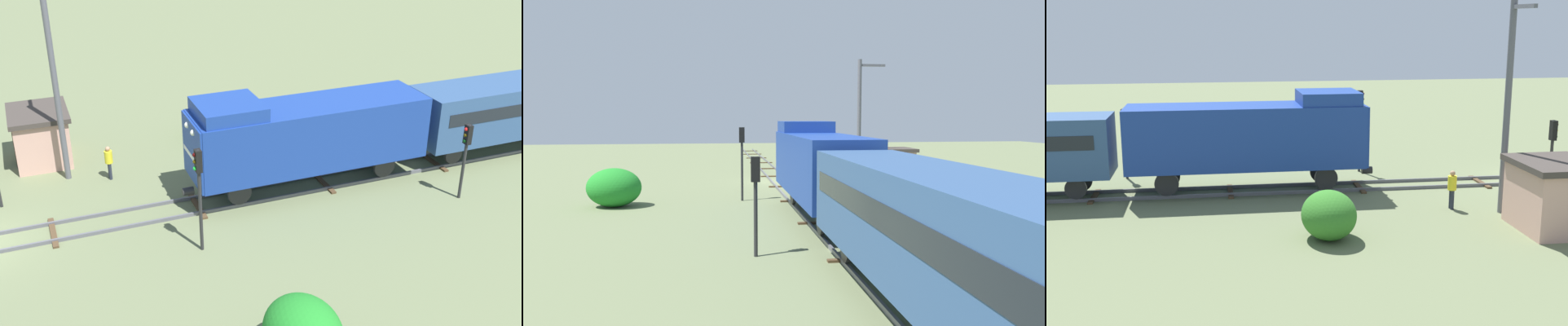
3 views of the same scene
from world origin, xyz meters
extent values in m
plane|color=#66704C|center=(0.00, 0.00, 0.00)|extent=(112.62, 112.62, 0.00)
cube|color=#595960|center=(-0.72, 0.00, 0.08)|extent=(0.10, 75.08, 0.16)
cube|color=#595960|center=(0.72, 0.00, 0.08)|extent=(0.10, 75.08, 0.16)
cube|color=#4C3823|center=(0.00, -34.41, 0.04)|extent=(2.40, 0.24, 0.09)
cube|color=#4C3823|center=(0.00, -28.15, 0.04)|extent=(2.40, 0.24, 0.09)
cube|color=#4C3823|center=(0.00, -21.90, 0.04)|extent=(2.40, 0.24, 0.09)
cube|color=#4C3823|center=(0.00, -15.64, 0.04)|extent=(2.40, 0.24, 0.09)
cube|color=#4C3823|center=(0.00, -9.38, 0.04)|extent=(2.40, 0.24, 0.09)
cube|color=#4C3823|center=(0.00, -3.13, 0.04)|extent=(2.40, 0.24, 0.09)
cube|color=#4C3823|center=(0.00, 3.13, 0.04)|extent=(2.40, 0.24, 0.09)
cube|color=#4C3823|center=(0.00, 9.38, 0.04)|extent=(2.40, 0.24, 0.09)
cube|color=#4C3823|center=(0.00, 15.64, 0.04)|extent=(2.40, 0.24, 0.09)
cube|color=#4C3823|center=(0.00, 21.90, 0.04)|extent=(2.40, 0.24, 0.09)
cube|color=navy|center=(0.00, 14.84, 2.71)|extent=(2.90, 11.00, 2.90)
cube|color=navy|center=(0.00, 10.94, 4.46)|extent=(2.75, 2.80, 0.60)
cube|color=navy|center=(0.00, 9.29, 2.71)|extent=(2.84, 0.10, 2.84)
cube|color=white|center=(0.00, 9.25, 2.51)|extent=(2.46, 0.06, 0.20)
sphere|color=white|center=(-0.45, 9.24, 3.81)|extent=(0.28, 0.28, 0.28)
sphere|color=white|center=(0.45, 9.24, 3.81)|extent=(0.28, 0.28, 0.28)
cylinder|color=#262628|center=(0.00, 8.99, 0.86)|extent=(0.36, 0.50, 0.36)
cylinder|color=#262628|center=(-0.72, 11.14, 0.71)|extent=(0.18, 1.10, 1.10)
cylinder|color=#262628|center=(0.72, 11.14, 0.71)|extent=(0.18, 1.10, 1.10)
cylinder|color=#262628|center=(-0.72, 18.54, 0.71)|extent=(0.18, 1.10, 1.10)
cylinder|color=#262628|center=(0.72, 18.54, 0.71)|extent=(0.18, 1.10, 1.10)
cube|color=#2D4C7A|center=(0.00, 27.94, 2.47)|extent=(2.80, 14.00, 2.70)
cube|color=black|center=(0.00, 27.94, 2.82)|extent=(2.84, 12.88, 0.64)
cylinder|color=#262628|center=(-0.72, 22.54, 0.64)|extent=(0.16, 0.96, 0.96)
cylinder|color=#262628|center=(0.72, 22.54, 0.64)|extent=(0.16, 0.96, 0.96)
cylinder|color=#262628|center=(-3.20, 1.19, 1.81)|extent=(0.14, 0.14, 3.62)
cube|color=black|center=(-3.20, 1.19, 3.17)|extent=(0.32, 0.24, 0.90)
sphere|color=#390606|center=(-3.20, 1.05, 3.44)|extent=(0.16, 0.16, 0.16)
sphere|color=yellow|center=(-3.20, 1.05, 3.16)|extent=(0.16, 0.16, 0.16)
sphere|color=black|center=(-3.20, 1.05, 2.88)|extent=(0.16, 0.16, 0.16)
cylinder|color=#262628|center=(3.40, 8.58, 2.19)|extent=(0.14, 0.14, 4.39)
cube|color=black|center=(3.40, 8.58, 3.94)|extent=(0.32, 0.24, 0.90)
sphere|color=#390606|center=(3.40, 8.44, 4.21)|extent=(0.16, 0.16, 0.16)
sphere|color=#3C3306|center=(3.40, 8.44, 3.93)|extent=(0.16, 0.16, 0.16)
sphere|color=green|center=(3.40, 8.44, 3.65)|extent=(0.16, 0.16, 0.16)
cylinder|color=#262628|center=(3.60, 20.83, 1.81)|extent=(0.14, 0.14, 3.62)
cube|color=black|center=(3.60, 20.83, 3.17)|extent=(0.32, 0.24, 0.90)
sphere|color=red|center=(3.60, 20.69, 3.44)|extent=(0.16, 0.16, 0.16)
sphere|color=#3C3306|center=(3.60, 20.69, 3.16)|extent=(0.16, 0.16, 0.16)
sphere|color=black|center=(3.60, 20.69, 2.88)|extent=(0.16, 0.16, 0.16)
cylinder|color=#262B38|center=(-2.50, 0.03, 0.42)|extent=(0.15, 0.15, 0.85)
cylinder|color=#262B38|center=(-2.30, 0.03, 0.42)|extent=(0.15, 0.15, 0.85)
cylinder|color=orange|center=(-2.40, 0.03, 1.16)|extent=(0.38, 0.38, 0.62)
sphere|color=tan|center=(-2.40, 0.03, 1.58)|extent=(0.23, 0.23, 0.23)
cylinder|color=#262B38|center=(-4.30, 6.24, 0.42)|extent=(0.15, 0.15, 0.85)
cylinder|color=#262B38|center=(-4.10, 6.24, 0.42)|extent=(0.15, 0.15, 0.85)
cylinder|color=yellow|center=(-4.20, 6.24, 1.16)|extent=(0.38, 0.38, 0.62)
sphere|color=tan|center=(-4.20, 6.24, 1.58)|extent=(0.23, 0.23, 0.23)
cylinder|color=#595960|center=(-5.00, 4.33, 4.47)|extent=(0.28, 0.28, 8.95)
cube|color=#595960|center=(-5.90, 4.33, 8.55)|extent=(1.80, 0.16, 0.16)
cube|color=#D19E8C|center=(-7.50, 3.41, 1.25)|extent=(3.20, 2.60, 2.50)
cube|color=#3F3833|center=(-7.50, 3.41, 2.62)|extent=(3.50, 2.90, 0.24)
cube|color=#2D2319|center=(-7.50, 2.09, 0.95)|extent=(0.80, 0.06, 1.90)
ellipsoid|color=#1F8026|center=(10.58, 9.68, 1.08)|extent=(2.98, 2.44, 2.17)
ellipsoid|color=#327726|center=(-7.30, 12.21, 0.92)|extent=(2.53, 2.07, 1.84)
camera|label=1|loc=(24.80, 2.71, 14.56)|focal=45.00mm
camera|label=2|loc=(5.06, 38.72, 5.04)|focal=35.00mm
camera|label=3|loc=(-30.27, 16.48, 8.05)|focal=45.00mm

